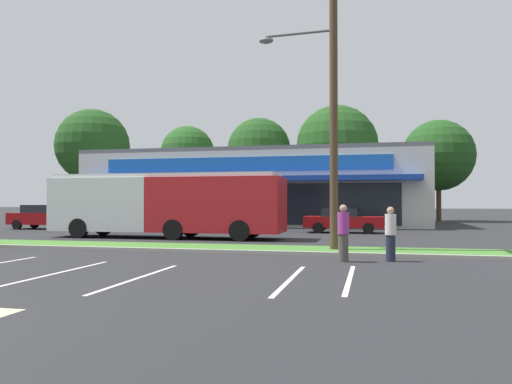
% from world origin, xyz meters
% --- Properties ---
extents(grass_median, '(56.00, 2.20, 0.12)m').
position_xyz_m(grass_median, '(0.00, 14.00, 0.06)').
color(grass_median, '#427A2D').
rests_on(grass_median, ground_plane).
extents(curb_lip, '(56.00, 0.24, 0.12)m').
position_xyz_m(curb_lip, '(0.00, 12.78, 0.06)').
color(curb_lip, '#99968C').
rests_on(curb_lip, ground_plane).
extents(parking_stripe_1, '(0.12, 4.80, 0.01)m').
position_xyz_m(parking_stripe_1, '(-0.53, 6.97, 0.00)').
color(parking_stripe_1, silver).
rests_on(parking_stripe_1, ground_plane).
extents(parking_stripe_2, '(0.12, 4.80, 0.01)m').
position_xyz_m(parking_stripe_2, '(1.92, 6.61, 0.00)').
color(parking_stripe_2, silver).
rests_on(parking_stripe_2, ground_plane).
extents(parking_stripe_3, '(0.12, 4.80, 0.01)m').
position_xyz_m(parking_stripe_3, '(5.61, 7.21, 0.00)').
color(parking_stripe_3, silver).
rests_on(parking_stripe_3, ground_plane).
extents(parking_stripe_4, '(0.12, 4.80, 0.01)m').
position_xyz_m(parking_stripe_4, '(7.00, 7.67, 0.00)').
color(parking_stripe_4, silver).
rests_on(parking_stripe_4, ground_plane).
extents(storefront_building, '(26.20, 15.00, 5.82)m').
position_xyz_m(storefront_building, '(-1.52, 36.83, 2.91)').
color(storefront_building, beige).
rests_on(storefront_building, ground_plane).
extents(tree_far_left, '(7.67, 7.67, 11.51)m').
position_xyz_m(tree_far_left, '(-21.10, 42.86, 7.66)').
color(tree_far_left, '#473323').
rests_on(tree_far_left, ground_plane).
extents(tree_left, '(5.64, 5.64, 9.80)m').
position_xyz_m(tree_left, '(-11.49, 45.46, 6.95)').
color(tree_left, '#473323').
rests_on(tree_left, ground_plane).
extents(tree_mid_left, '(6.33, 6.33, 10.14)m').
position_xyz_m(tree_mid_left, '(-3.44, 44.20, 6.96)').
color(tree_mid_left, '#473323').
rests_on(tree_mid_left, ground_plane).
extents(tree_mid, '(7.85, 7.85, 11.08)m').
position_xyz_m(tree_mid, '(4.28, 44.16, 7.14)').
color(tree_mid, '#473323').
rests_on(tree_mid, ground_plane).
extents(tree_mid_right, '(6.46, 6.46, 9.26)m').
position_xyz_m(tree_mid_right, '(13.48, 43.60, 6.01)').
color(tree_mid_right, '#473323').
rests_on(tree_mid_right, ground_plane).
extents(utility_pole, '(3.03, 2.40, 11.44)m').
position_xyz_m(utility_pole, '(6.05, 13.91, 6.07)').
color(utility_pole, '#4C3826').
rests_on(utility_pole, ground_plane).
extents(city_bus, '(12.14, 2.78, 3.25)m').
position_xyz_m(city_bus, '(-2.68, 19.11, 1.77)').
color(city_bus, '#AD191E').
rests_on(city_bus, ground_plane).
extents(car_0, '(4.59, 1.87, 1.42)m').
position_xyz_m(car_0, '(5.87, 25.28, 0.74)').
color(car_0, maroon).
rests_on(car_0, ground_plane).
extents(car_1, '(4.45, 1.97, 1.61)m').
position_xyz_m(car_1, '(-13.80, 24.69, 0.82)').
color(car_1, maroon).
rests_on(car_1, ground_plane).
extents(car_2, '(4.33, 1.89, 1.55)m').
position_xyz_m(car_2, '(-7.63, 24.79, 0.79)').
color(car_2, '#9E998C').
rests_on(car_2, ground_plane).
extents(pedestrian_near_bench, '(0.34, 0.34, 1.71)m').
position_xyz_m(pedestrian_near_bench, '(8.11, 11.50, 0.86)').
color(pedestrian_near_bench, '#1E2338').
rests_on(pedestrian_near_bench, ground_plane).
extents(pedestrian_mid, '(0.36, 0.36, 1.78)m').
position_xyz_m(pedestrian_mid, '(6.67, 11.07, 0.90)').
color(pedestrian_mid, '#47423D').
rests_on(pedestrian_mid, ground_plane).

